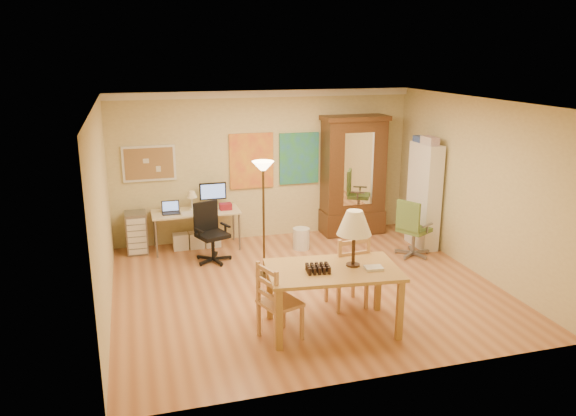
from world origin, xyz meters
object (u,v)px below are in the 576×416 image
object	(u,v)px
dining_table	(341,256)
armoire	(353,183)
computer_desk	(198,225)
office_chair_black	(212,246)
bookshelf	(424,196)
office_chair_green	(412,241)

from	to	relation	value
dining_table	armoire	distance (m)	3.90
computer_desk	armoire	bearing A→B (deg)	1.65
computer_desk	office_chair_black	distance (m)	0.74
office_chair_black	armoire	bearing A→B (deg)	15.77
dining_table	computer_desk	xyz separation A→B (m)	(-1.33, 3.46, -0.54)
office_chair_black	bookshelf	bearing A→B (deg)	-4.05
computer_desk	bookshelf	bearing A→B (deg)	-14.13
armoire	computer_desk	bearing A→B (deg)	-178.35
bookshelf	office_chair_green	bearing A→B (deg)	-133.70
office_chair_green	armoire	world-z (taller)	armoire
office_chair_green	armoire	xyz separation A→B (m)	(-0.50, 1.48, 0.71)
computer_desk	office_chair_black	world-z (taller)	computer_desk
armoire	bookshelf	bearing A→B (deg)	-49.20
office_chair_black	bookshelf	world-z (taller)	bookshelf
dining_table	office_chair_black	world-z (taller)	dining_table
computer_desk	office_chair_green	distance (m)	3.72
dining_table	office_chair_black	bearing A→B (deg)	113.36
armoire	bookshelf	xyz separation A→B (m)	(0.91, -1.05, -0.05)
computer_desk	office_chair_black	bearing A→B (deg)	-78.88
dining_table	armoire	bearing A→B (deg)	65.61
computer_desk	office_chair_green	size ratio (longest dim) A/B	1.52
computer_desk	bookshelf	xyz separation A→B (m)	(3.85, -0.97, 0.50)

